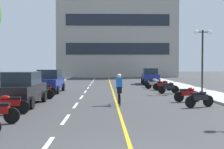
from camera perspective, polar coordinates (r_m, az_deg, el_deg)
The scene contains 31 objects.
ground_plane at distance 26.72m, azimuth -0.55°, elevation -2.81°, with size 140.00×140.00×0.00m, color #38383A.
curb_left at distance 30.46m, azimuth -14.32°, elevation -2.18°, with size 2.40×72.00×0.12m, color #A8A8A3.
curb_right at distance 30.66m, azimuth 12.95°, elevation -2.14°, with size 2.40×72.00×0.12m, color #A8A8A3.
lane_dash_0 at distance 8.08m, azimuth -13.00°, elevation -13.81°, with size 0.14×2.20×0.01m, color silver.
lane_dash_1 at distance 11.93m, azimuth -9.12°, elevation -8.67°, with size 0.14×2.20×0.01m, color silver.
lane_dash_2 at distance 15.85m, azimuth -7.18°, elevation -6.04°, with size 0.14×2.20×0.01m, color silver.
lane_dash_3 at distance 19.81m, azimuth -6.03°, elevation -4.45°, with size 0.14×2.20×0.01m, color silver.
lane_dash_4 at distance 23.78m, azimuth -5.26°, elevation -3.39°, with size 0.14×2.20×0.01m, color silver.
lane_dash_5 at distance 27.75m, azimuth -4.72°, elevation -2.63°, with size 0.14×2.20×0.01m, color silver.
lane_dash_6 at distance 31.74m, azimuth -4.31°, elevation -2.07°, with size 0.14×2.20×0.01m, color silver.
lane_dash_7 at distance 35.72m, azimuth -3.99°, elevation -1.63°, with size 0.14×2.20×0.01m, color silver.
lane_dash_8 at distance 39.71m, azimuth -3.74°, elevation -1.27°, with size 0.14×2.20×0.01m, color silver.
lane_dash_9 at distance 43.71m, azimuth -3.53°, elevation -0.99°, with size 0.14×2.20×0.01m, color silver.
lane_dash_10 at distance 47.70m, azimuth -3.36°, elevation -0.75°, with size 0.14×2.20×0.01m, color silver.
lane_dash_11 at distance 51.69m, azimuth -3.21°, elevation -0.54°, with size 0.14×2.20×0.01m, color silver.
centre_line_yellow at distance 29.71m, azimuth -0.16°, elevation -2.33°, with size 0.12×66.00×0.01m, color gold.
office_building at distance 54.38m, azimuth 0.99°, elevation 8.42°, with size 21.54×6.83×16.77m.
street_lamp_mid at distance 24.30m, azimuth 17.40°, elevation 5.40°, with size 1.46×0.36×4.88m.
parked_car_near at distance 16.41m, azimuth -17.23°, elevation -2.63°, with size 1.97×4.23×1.82m.
parked_car_mid at distance 23.61m, azimuth -12.15°, elevation -1.24°, with size 1.96×4.22×1.82m.
parked_car_far at distance 33.47m, azimuth 7.54°, elevation -0.31°, with size 2.14×4.30×1.82m.
motorcycle_2 at distance 13.58m, azimuth -19.54°, elevation -5.46°, with size 1.70×0.60×0.92m.
motorcycle_3 at distance 15.64m, azimuth 16.89°, elevation -4.48°, with size 1.64×0.79×0.92m.
motorcycle_4 at distance 17.73m, azimuth 14.72°, elevation -3.72°, with size 1.70×0.60×0.92m.
motorcycle_5 at distance 19.05m, azimuth -13.90°, elevation -3.33°, with size 1.70×0.60×0.92m.
motorcycle_6 at distance 20.87m, azimuth -13.19°, elevation -2.87°, with size 1.70×0.60×0.92m.
motorcycle_7 at distance 22.59m, azimuth 11.09°, elevation -2.50°, with size 1.69×0.62×0.92m.
motorcycle_8 at distance 25.26m, azimuth 10.00°, elevation -2.03°, with size 1.67×0.68×0.92m.
motorcycle_9 at distance 26.76m, azimuth 8.35°, elevation -1.81°, with size 1.70×0.60×0.92m.
motorcycle_10 at distance 28.73m, azimuth 8.02°, elevation -1.55°, with size 1.69×0.64×0.92m.
cyclist_rider at distance 15.90m, azimuth 1.42°, elevation -2.79°, with size 0.42×1.77×1.71m.
Camera 1 is at (-0.43, -5.62, 2.18)m, focal length 46.42 mm.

